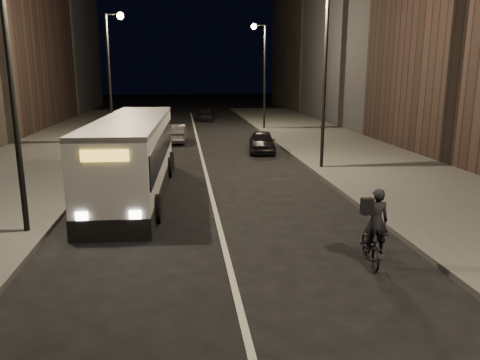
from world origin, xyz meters
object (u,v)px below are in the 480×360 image
object	(u,v)px
streetlight_left_far	(113,60)
car_mid	(176,133)
streetlight_left_near	(18,44)
cyclist_on_bicycle	(372,238)
city_bus	(133,153)
car_far	(206,114)
car_near	(262,142)
streetlight_right_mid	(320,56)
streetlight_right_far	(262,62)

from	to	relation	value
streetlight_left_far	car_mid	distance (m)	6.13
streetlight_left_near	cyclist_on_bicycle	xyz separation A→B (m)	(8.86, -3.15, -4.71)
streetlight_left_far	city_bus	xyz separation A→B (m)	(2.39, -13.37, -3.76)
streetlight_left_near	car_far	xyz separation A→B (m)	(6.62, 32.22, -4.79)
car_near	car_mid	xyz separation A→B (m)	(-5.05, 4.58, -0.01)
streetlight_right_mid	car_far	xyz separation A→B (m)	(-4.04, 24.22, -4.79)
cyclist_on_bicycle	city_bus	bearing A→B (deg)	138.83
car_near	car_mid	distance (m)	6.82
city_bus	cyclist_on_bicycle	world-z (taller)	city_bus
streetlight_right_mid	streetlight_right_far	world-z (taller)	same
streetlight_left_near	car_mid	world-z (taller)	streetlight_left_near
car_far	streetlight_left_far	bearing A→B (deg)	-108.54
streetlight_right_far	car_far	size ratio (longest dim) A/B	2.06
streetlight_left_far	cyclist_on_bicycle	xyz separation A→B (m)	(8.86, -21.15, -4.71)
car_near	streetlight_right_mid	bearing A→B (deg)	-64.53
car_mid	streetlight_left_far	bearing A→B (deg)	2.70
city_bus	car_mid	distance (m)	13.40
streetlight_left_near	car_far	size ratio (longest dim) A/B	2.06
streetlight_left_near	car_mid	xyz separation A→B (m)	(3.88, 17.92, -4.74)
streetlight_right_far	streetlight_left_far	distance (m)	12.24
car_mid	car_near	bearing A→B (deg)	141.73
streetlight_left_far	car_mid	world-z (taller)	streetlight_left_far
cyclist_on_bicycle	car_near	size ratio (longest dim) A/B	0.53
streetlight_left_near	car_near	distance (m)	16.73
city_bus	streetlight_left_near	bearing A→B (deg)	-115.22
city_bus	car_mid	bearing A→B (deg)	85.67
streetlight_right_mid	car_far	distance (m)	25.02
streetlight_left_near	car_mid	bearing A→B (deg)	77.78
streetlight_left_far	car_near	xyz separation A→B (m)	(8.93, -4.67, -4.73)
car_near	car_far	bearing A→B (deg)	104.45
car_far	streetlight_right_far	bearing A→B (deg)	-57.41
cyclist_on_bicycle	car_near	distance (m)	16.48
car_mid	streetlight_right_mid	bearing A→B (deg)	128.32
streetlight_right_mid	streetlight_right_far	distance (m)	16.00
streetlight_right_far	cyclist_on_bicycle	bearing A→B (deg)	-93.80
cyclist_on_bicycle	car_near	world-z (taller)	cyclist_on_bicycle
city_bus	car_near	size ratio (longest dim) A/B	2.99
streetlight_left_near	cyclist_on_bicycle	size ratio (longest dim) A/B	4.15
car_near	streetlight_right_far	bearing A→B (deg)	88.26
streetlight_left_near	city_bus	distance (m)	6.43
city_bus	car_near	xyz separation A→B (m)	(6.54, 8.70, -0.98)
car_near	car_far	size ratio (longest dim) A/B	0.93
streetlight_left_near	car_near	size ratio (longest dim) A/B	2.21
city_bus	streetlight_left_far	bearing A→B (deg)	102.22
car_near	car_far	distance (m)	19.03
cyclist_on_bicycle	streetlight_right_mid	bearing A→B (deg)	89.91
car_far	car_near	bearing A→B (deg)	-76.61
streetlight_right_far	car_mid	world-z (taller)	streetlight_right_far
cyclist_on_bicycle	car_mid	xyz separation A→B (m)	(-4.98, 21.07, -0.03)
streetlight_right_far	city_bus	size ratio (longest dim) A/B	0.74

